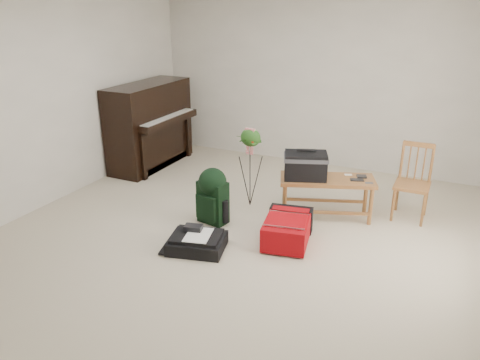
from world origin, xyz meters
The scene contains 10 objects.
floor centered at (0.00, 0.00, 0.00)m, with size 5.00×5.50×0.01m, color #C2B79C.
wall_back centered at (0.00, 2.75, 1.25)m, with size 5.00×0.04×2.50m, color silver.
wall_left centered at (-2.50, 0.00, 1.25)m, with size 0.04×5.50×2.50m, color silver.
piano centered at (-2.19, 1.60, 0.60)m, with size 0.71×1.50×1.25m.
bench centered at (0.56, 0.92, 0.58)m, with size 1.16×0.78×0.83m.
dining_chair centered at (1.63, 1.33, 0.43)m, with size 0.38×0.38×0.88m.
red_suitcase centered at (0.55, 0.19, 0.15)m, with size 0.56×0.74×0.28m.
black_duffel centered at (-0.23, -0.40, 0.08)m, with size 0.65×0.57×0.23m.
green_backpack centered at (-0.38, 0.23, 0.36)m, with size 0.36×0.33×0.65m.
flower_stand centered at (-0.19, 0.85, 0.49)m, with size 0.34×0.34×1.01m.
Camera 1 is at (1.98, -4.03, 2.41)m, focal length 35.00 mm.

